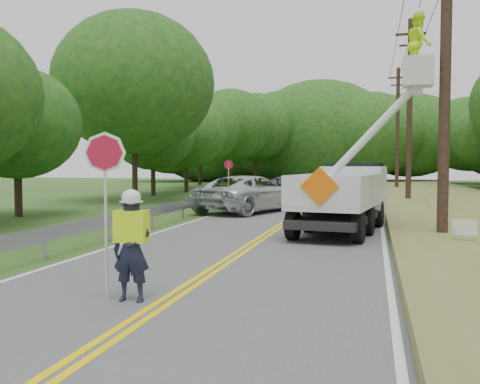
# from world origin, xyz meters

# --- Properties ---
(ground) EXTENTS (140.00, 140.00, 0.00)m
(ground) POSITION_xyz_m (0.00, 0.00, 0.00)
(ground) COLOR #354E1E
(ground) RESTS_ON ground
(road) EXTENTS (7.20, 96.00, 0.03)m
(road) POSITION_xyz_m (0.00, 14.00, 0.01)
(road) COLOR #4F4F52
(road) RESTS_ON ground
(guardrail) EXTENTS (0.18, 48.00, 0.77)m
(guardrail) POSITION_xyz_m (-4.02, 14.91, 0.55)
(guardrail) COLOR #A5A7AD
(guardrail) RESTS_ON ground
(utility_poles) EXTENTS (1.60, 43.30, 10.00)m
(utility_poles) POSITION_xyz_m (5.00, 17.02, 5.27)
(utility_poles) COLOR black
(utility_poles) RESTS_ON ground
(treeline_left) EXTENTS (10.33, 55.05, 10.76)m
(treeline_left) POSITION_xyz_m (-10.44, 31.14, 5.64)
(treeline_left) COLOR #332319
(treeline_left) RESTS_ON ground
(treeline_horizon) EXTENTS (55.49, 14.31, 12.91)m
(treeline_horizon) POSITION_xyz_m (-1.41, 56.34, 5.50)
(treeline_horizon) COLOR #114716
(treeline_horizon) RESTS_ON ground
(flagger) EXTENTS (1.06, 0.43, 2.67)m
(flagger) POSITION_xyz_m (-0.54, 1.10, 0.97)
(flagger) COLOR #191E33
(flagger) RESTS_ON road
(bucket_truck) EXTENTS (3.99, 6.53, 6.28)m
(bucket_truck) POSITION_xyz_m (2.47, 11.32, 1.46)
(bucket_truck) COLOR black
(bucket_truck) RESTS_ON road
(suv_silver) EXTENTS (4.68, 6.53, 1.65)m
(suv_silver) POSITION_xyz_m (-2.26, 16.88, 0.85)
(suv_silver) COLOR silver
(suv_silver) RESTS_ON road
(suv_darkgrey) EXTENTS (3.57, 5.40, 1.45)m
(suv_darkgrey) POSITION_xyz_m (-1.36, 24.03, 0.75)
(suv_darkgrey) COLOR #353A3D
(suv_darkgrey) RESTS_ON road
(stop_sign_permanent) EXTENTS (0.47, 0.25, 2.40)m
(stop_sign_permanent) POSITION_xyz_m (-4.42, 21.09, 1.58)
(stop_sign_permanent) COLOR #A5A7AD
(stop_sign_permanent) RESTS_ON ground
(yard_sign) EXTENTS (0.54, 0.23, 0.83)m
(yard_sign) POSITION_xyz_m (5.33, 7.42, 0.60)
(yard_sign) COLOR white
(yard_sign) RESTS_ON ground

